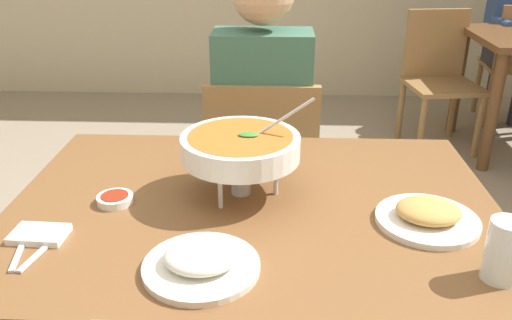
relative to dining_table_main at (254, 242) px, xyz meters
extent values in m
cube|color=brown|center=(0.00, 0.00, 0.10)|extent=(1.22, 0.89, 0.04)
cylinder|color=brown|center=(-0.55, 0.38, -0.29)|extent=(0.07, 0.07, 0.74)
cylinder|color=brown|center=(0.55, 0.38, -0.29)|extent=(0.07, 0.07, 0.74)
cube|color=olive|center=(0.00, 0.82, -0.23)|extent=(0.44, 0.44, 0.03)
cube|color=olive|center=(0.00, 0.62, 0.01)|extent=(0.42, 0.04, 0.45)
cylinder|color=olive|center=(0.19, 1.01, -0.45)|extent=(0.04, 0.04, 0.42)
cylinder|color=olive|center=(-0.19, 1.01, -0.45)|extent=(0.04, 0.04, 0.42)
cylinder|color=olive|center=(0.19, 0.63, -0.45)|extent=(0.04, 0.04, 0.42)
cylinder|color=olive|center=(-0.19, 0.63, -0.45)|extent=(0.04, 0.04, 0.42)
cylinder|color=#2D2D38|center=(0.10, 0.84, -0.44)|extent=(0.10, 0.10, 0.45)
cylinder|color=#2D2D38|center=(-0.10, 0.84, -0.44)|extent=(0.10, 0.10, 0.45)
cube|color=#2D2D38|center=(0.00, 0.80, -0.15)|extent=(0.32, 0.32, 0.12)
cube|color=#3D6B56|center=(0.00, 0.72, 0.16)|extent=(0.36, 0.20, 0.50)
cylinder|color=#3D6B56|center=(0.16, 0.92, 0.11)|extent=(0.08, 0.28, 0.08)
cylinder|color=#3D6B56|center=(-0.16, 0.92, 0.11)|extent=(0.08, 0.28, 0.08)
cylinder|color=silver|center=(0.06, 0.05, 0.17)|extent=(0.01, 0.01, 0.10)
cylinder|color=silver|center=(-0.08, 0.13, 0.17)|extent=(0.01, 0.01, 0.10)
cylinder|color=silver|center=(-0.08, -0.03, 0.17)|extent=(0.01, 0.01, 0.10)
torus|color=silver|center=(-0.03, 0.05, 0.22)|extent=(0.21, 0.21, 0.01)
cylinder|color=#B2B2B7|center=(-0.03, 0.05, 0.14)|extent=(0.05, 0.05, 0.04)
cone|color=orange|center=(-0.03, 0.05, 0.17)|extent=(0.02, 0.02, 0.04)
cylinder|color=white|center=(-0.03, 0.05, 0.25)|extent=(0.30, 0.30, 0.06)
cylinder|color=#AD6023|center=(-0.03, 0.05, 0.27)|extent=(0.26, 0.26, 0.01)
ellipsoid|color=#388433|center=(-0.01, 0.05, 0.28)|extent=(0.05, 0.03, 0.01)
cylinder|color=silver|center=(0.06, 0.07, 0.31)|extent=(0.18, 0.01, 0.13)
cylinder|color=white|center=(-0.09, -0.28, 0.12)|extent=(0.24, 0.24, 0.01)
ellipsoid|color=white|center=(-0.09, -0.28, 0.15)|extent=(0.15, 0.13, 0.04)
cylinder|color=white|center=(0.41, -0.08, 0.12)|extent=(0.24, 0.24, 0.01)
ellipsoid|color=tan|center=(0.41, -0.08, 0.15)|extent=(0.15, 0.13, 0.04)
cylinder|color=white|center=(-0.35, -0.02, 0.13)|extent=(0.09, 0.09, 0.02)
cylinder|color=maroon|center=(-0.35, -0.02, 0.14)|extent=(0.07, 0.07, 0.01)
cube|color=white|center=(-0.47, -0.18, 0.13)|extent=(0.12, 0.09, 0.02)
cube|color=silver|center=(-0.49, -0.23, 0.12)|extent=(0.05, 0.17, 0.01)
cube|color=silver|center=(-0.44, -0.23, 0.12)|extent=(0.05, 0.17, 0.01)
cylinder|color=silver|center=(0.50, -0.29, 0.18)|extent=(0.07, 0.07, 0.13)
cylinder|color=#4C331E|center=(0.50, -0.29, 0.16)|extent=(0.06, 0.06, 0.08)
cylinder|color=brown|center=(1.35, 1.90, -0.29)|extent=(0.07, 0.07, 0.74)
cylinder|color=brown|center=(1.35, 2.58, -0.29)|extent=(0.07, 0.07, 0.74)
cylinder|color=olive|center=(1.66, 3.02, -0.45)|extent=(0.04, 0.04, 0.42)
cylinder|color=olive|center=(1.62, 2.64, -0.45)|extent=(0.04, 0.04, 0.42)
cube|color=olive|center=(1.14, 2.25, -0.23)|extent=(0.50, 0.50, 0.03)
cube|color=olive|center=(1.11, 2.44, 0.01)|extent=(0.42, 0.10, 0.45)
cylinder|color=olive|center=(0.98, 2.03, -0.45)|extent=(0.04, 0.04, 0.42)
cylinder|color=olive|center=(1.36, 2.08, -0.45)|extent=(0.04, 0.04, 0.42)
cylinder|color=olive|center=(0.93, 2.41, -0.45)|extent=(0.04, 0.04, 0.42)
cylinder|color=olive|center=(1.30, 2.46, -0.45)|extent=(0.04, 0.04, 0.42)
cylinder|color=#2D2D38|center=(1.67, 2.72, -0.44)|extent=(0.10, 0.10, 0.45)
cube|color=#2D2D38|center=(1.77, 2.76, -0.15)|extent=(0.32, 0.32, 0.12)
cylinder|color=#334C8C|center=(1.61, 2.64, 0.11)|extent=(0.08, 0.28, 0.08)
camera|label=1|loc=(0.06, -1.16, 0.76)|focal=37.05mm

